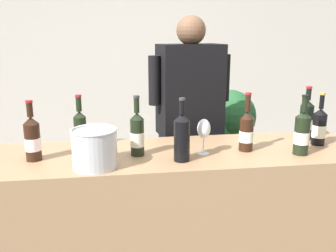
{
  "coord_description": "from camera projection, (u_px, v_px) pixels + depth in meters",
  "views": [
    {
      "loc": [
        -0.36,
        -1.92,
        1.57
      ],
      "look_at": [
        -0.07,
        0.0,
        1.07
      ],
      "focal_mm": 39.21,
      "sensor_mm": 36.0,
      "label": 1
    }
  ],
  "objects": [
    {
      "name": "wall_back",
      "position": [
        143.0,
        46.0,
        4.42
      ],
      "size": [
        8.0,
        0.1,
        2.8
      ],
      "primitive_type": "cube",
      "color": "beige",
      "rests_on": "ground_plane"
    },
    {
      "name": "counter",
      "position": [
        180.0,
        225.0,
        2.17
      ],
      "size": [
        2.12,
        0.6,
        0.92
      ],
      "primitive_type": "cube",
      "color": "#9E7A56",
      "rests_on": "ground_plane"
    },
    {
      "name": "wine_bottle_0",
      "position": [
        137.0,
        134.0,
        1.96
      ],
      "size": [
        0.08,
        0.08,
        0.33
      ],
      "color": "black",
      "rests_on": "counter"
    },
    {
      "name": "wine_bottle_1",
      "position": [
        306.0,
        120.0,
        2.26
      ],
      "size": [
        0.08,
        0.08,
        0.33
      ],
      "color": "black",
      "rests_on": "counter"
    },
    {
      "name": "wine_bottle_2",
      "position": [
        246.0,
        131.0,
        2.04
      ],
      "size": [
        0.08,
        0.08,
        0.33
      ],
      "color": "black",
      "rests_on": "counter"
    },
    {
      "name": "wine_bottle_3",
      "position": [
        182.0,
        136.0,
        1.88
      ],
      "size": [
        0.08,
        0.08,
        0.33
      ],
      "color": "black",
      "rests_on": "counter"
    },
    {
      "name": "wine_bottle_4",
      "position": [
        302.0,
        133.0,
        1.98
      ],
      "size": [
        0.08,
        0.08,
        0.33
      ],
      "color": "black",
      "rests_on": "counter"
    },
    {
      "name": "wine_bottle_5",
      "position": [
        319.0,
        127.0,
        2.15
      ],
      "size": [
        0.08,
        0.08,
        0.31
      ],
      "color": "black",
      "rests_on": "counter"
    },
    {
      "name": "wine_bottle_6",
      "position": [
        32.0,
        139.0,
        1.89
      ],
      "size": [
        0.08,
        0.08,
        0.32
      ],
      "color": "black",
      "rests_on": "counter"
    },
    {
      "name": "wine_bottle_7",
      "position": [
        80.0,
        129.0,
        2.09
      ],
      "size": [
        0.07,
        0.07,
        0.31
      ],
      "color": "black",
      "rests_on": "counter"
    },
    {
      "name": "wine_glass",
      "position": [
        204.0,
        130.0,
        1.98
      ],
      "size": [
        0.07,
        0.07,
        0.2
      ],
      "color": "silver",
      "rests_on": "counter"
    },
    {
      "name": "ice_bucket",
      "position": [
        95.0,
        148.0,
        1.79
      ],
      "size": [
        0.23,
        0.23,
        0.2
      ],
      "color": "silver",
      "rests_on": "counter"
    },
    {
      "name": "person_server",
      "position": [
        189.0,
        139.0,
        2.64
      ],
      "size": [
        0.59,
        0.31,
        1.68
      ],
      "color": "black",
      "rests_on": "ground_plane"
    },
    {
      "name": "potted_shrub",
      "position": [
        220.0,
        130.0,
        3.29
      ],
      "size": [
        0.65,
        0.51,
        1.07
      ],
      "color": "brown",
      "rests_on": "ground_plane"
    }
  ]
}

